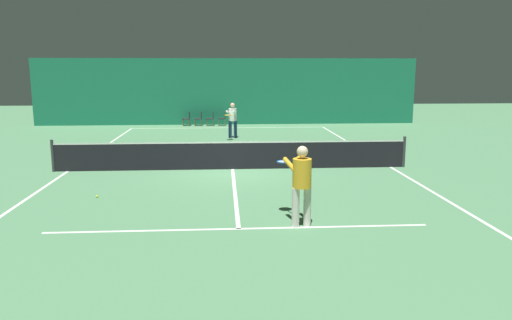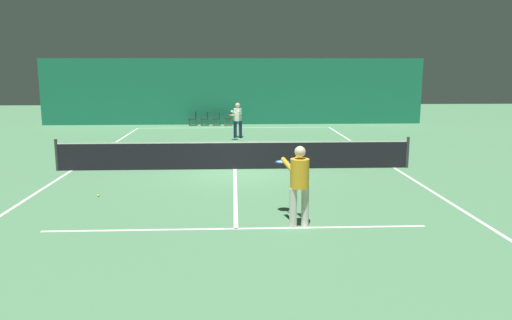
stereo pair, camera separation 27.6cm
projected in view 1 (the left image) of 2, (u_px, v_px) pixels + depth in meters
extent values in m
plane|color=#4C7F56|center=(233.00, 169.00, 16.98)|extent=(60.00, 60.00, 0.00)
cube|color=#196B4C|center=(228.00, 92.00, 30.02)|extent=(23.00, 0.12, 3.96)
cube|color=silver|center=(228.00, 128.00, 28.66)|extent=(11.00, 0.10, 0.00)
cube|color=silver|center=(230.00, 142.00, 23.26)|extent=(8.25, 0.10, 0.00)
cube|color=silver|center=(239.00, 229.00, 10.70)|extent=(8.25, 0.10, 0.00)
cube|color=silver|center=(68.00, 171.00, 16.62)|extent=(0.10, 23.80, 0.00)
cube|color=silver|center=(391.00, 167.00, 17.34)|extent=(0.10, 23.80, 0.00)
cube|color=silver|center=(233.00, 169.00, 16.98)|extent=(0.10, 12.80, 0.00)
cube|color=black|center=(232.00, 155.00, 16.90)|extent=(11.90, 0.02, 0.95)
cube|color=white|center=(232.00, 142.00, 16.81)|extent=(11.90, 0.02, 0.05)
cylinder|color=#333338|center=(53.00, 156.00, 16.50)|extent=(0.10, 0.10, 1.07)
cylinder|color=#333338|center=(404.00, 152.00, 17.27)|extent=(0.10, 0.10, 1.07)
cylinder|color=beige|center=(296.00, 207.00, 10.77)|extent=(0.20, 0.20, 0.87)
cylinder|color=beige|center=(307.00, 206.00, 10.86)|extent=(0.20, 0.20, 0.87)
cylinder|color=gold|center=(302.00, 173.00, 10.68)|extent=(0.50, 0.50, 0.63)
sphere|color=beige|center=(302.00, 151.00, 10.59)|extent=(0.24, 0.24, 0.24)
cylinder|color=gold|center=(290.00, 165.00, 10.86)|extent=(0.26, 0.60, 0.25)
cylinder|color=gold|center=(303.00, 164.00, 10.97)|extent=(0.26, 0.60, 0.25)
cylinder|color=black|center=(289.00, 164.00, 11.34)|extent=(0.11, 0.30, 0.03)
torus|color=#1951B2|center=(284.00, 162.00, 11.62)|extent=(0.41, 0.41, 0.03)
cylinder|color=silver|center=(284.00, 162.00, 11.62)|extent=(0.34, 0.34, 0.00)
cylinder|color=navy|center=(235.00, 129.00, 24.51)|extent=(0.19, 0.19, 0.84)
cylinder|color=navy|center=(230.00, 129.00, 24.56)|extent=(0.19, 0.19, 0.84)
cylinder|color=white|center=(233.00, 115.00, 24.40)|extent=(0.47, 0.47, 0.61)
sphere|color=#DBAD89|center=(233.00, 105.00, 24.32)|extent=(0.23, 0.23, 0.23)
cylinder|color=white|center=(235.00, 112.00, 24.08)|extent=(0.23, 0.58, 0.24)
cylinder|color=white|center=(228.00, 112.00, 24.14)|extent=(0.23, 0.58, 0.24)
cylinder|color=black|center=(229.00, 115.00, 23.71)|extent=(0.10, 0.30, 0.03)
torus|color=gold|center=(228.00, 115.00, 23.42)|extent=(0.40, 0.40, 0.03)
cylinder|color=silver|center=(228.00, 115.00, 23.42)|extent=(0.33, 0.33, 0.00)
cylinder|color=brown|center=(183.00, 122.00, 29.82)|extent=(0.03, 0.03, 0.39)
cylinder|color=brown|center=(183.00, 123.00, 29.45)|extent=(0.03, 0.03, 0.39)
cylinder|color=brown|center=(190.00, 122.00, 29.85)|extent=(0.03, 0.03, 0.39)
cylinder|color=brown|center=(189.00, 123.00, 29.47)|extent=(0.03, 0.03, 0.39)
cube|color=#232328|center=(186.00, 119.00, 29.61)|extent=(0.44, 0.44, 0.05)
cube|color=#232328|center=(189.00, 115.00, 29.58)|extent=(0.04, 0.44, 0.40)
cylinder|color=brown|center=(195.00, 122.00, 29.87)|extent=(0.03, 0.03, 0.39)
cylinder|color=brown|center=(195.00, 123.00, 29.49)|extent=(0.03, 0.03, 0.39)
cylinder|color=brown|center=(201.00, 122.00, 29.89)|extent=(0.03, 0.03, 0.39)
cylinder|color=brown|center=(201.00, 123.00, 29.52)|extent=(0.03, 0.03, 0.39)
cube|color=#232328|center=(198.00, 119.00, 29.65)|extent=(0.44, 0.44, 0.05)
cube|color=#232328|center=(201.00, 115.00, 29.62)|extent=(0.04, 0.44, 0.40)
cylinder|color=brown|center=(207.00, 122.00, 29.91)|extent=(0.03, 0.03, 0.39)
cylinder|color=brown|center=(207.00, 123.00, 29.54)|extent=(0.03, 0.03, 0.39)
cylinder|color=brown|center=(213.00, 122.00, 29.94)|extent=(0.03, 0.03, 0.39)
cylinder|color=brown|center=(213.00, 123.00, 29.56)|extent=(0.03, 0.03, 0.39)
cube|color=#232328|center=(210.00, 119.00, 29.70)|extent=(0.44, 0.44, 0.05)
cube|color=#232328|center=(213.00, 115.00, 29.67)|extent=(0.04, 0.44, 0.40)
cylinder|color=brown|center=(219.00, 122.00, 29.96)|extent=(0.03, 0.03, 0.39)
cylinder|color=brown|center=(218.00, 123.00, 29.59)|extent=(0.03, 0.03, 0.39)
cylinder|color=brown|center=(225.00, 122.00, 29.98)|extent=(0.03, 0.03, 0.39)
cylinder|color=brown|center=(225.00, 122.00, 29.61)|extent=(0.03, 0.03, 0.39)
cube|color=#232328|center=(222.00, 119.00, 29.74)|extent=(0.44, 0.44, 0.05)
cube|color=#232328|center=(225.00, 115.00, 29.72)|extent=(0.04, 0.44, 0.40)
sphere|color=#D1DB33|center=(97.00, 196.00, 13.26)|extent=(0.07, 0.07, 0.07)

